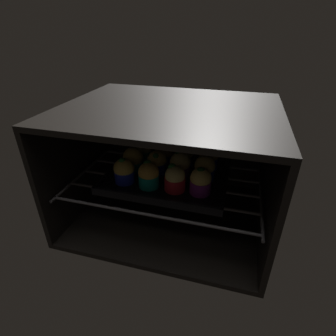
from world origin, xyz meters
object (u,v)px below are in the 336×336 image
Objects in this scene: muffin_row0_col3 at (201,181)px; muffin_row2_col1 at (164,153)px; muffin_row1_col3 at (205,169)px; muffin_row2_col3 at (209,157)px; muffin_row1_col2 at (180,165)px; muffin_row0_col1 at (149,175)px; muffin_row2_col0 at (143,149)px; muffin_row1_col0 at (133,160)px; baking_tray at (168,176)px; muffin_row0_col2 at (175,178)px; muffin_row2_col2 at (184,154)px; muffin_row1_col1 at (157,163)px; muffin_row0_col0 at (124,171)px.

muffin_row0_col3 is 19.69cm from muffin_row2_col1.
muffin_row1_col3 is 7.47cm from muffin_row2_col3.
muffin_row0_col1 is at bearing -134.22° from muffin_row1_col2.
muffin_row2_col0 is (-21.24, 13.76, 0.29)cm from muffin_row0_col3.
muffin_row1_col0 is 0.99× the size of muffin_row1_col3.
muffin_row2_col3 reaches higher than baking_tray.
baking_tray is at bearing -145.78° from muffin_row2_col3.
muffin_row0_col3 is at bearing -31.97° from baking_tray.
muffin_row2_col3 reaches higher than muffin_row0_col3.
muffin_row0_col2 is 0.95× the size of muffin_row2_col2.
muffin_row1_col2 is at bearing -1.59° from muffin_row1_col1.
muffin_row1_col0 is at bearing 90.16° from muffin_row0_col0.
muffin_row2_col0 is at bearing 146.06° from baking_tray.
muffin_row0_col0 is 1.02× the size of muffin_row1_col0.
muffin_row2_col3 is (0.19, 14.25, 0.19)cm from muffin_row0_col3.
muffin_row0_col1 is at bearing -91.00° from muffin_row2_col1.
muffin_row0_col0 and muffin_row0_col2 have the same top height.
muffin_row1_col2 reaches higher than muffin_row1_col0.
muffin_row0_col3 and muffin_row2_col1 have the same top height.
muffin_row1_col3 is 0.94× the size of muffin_row2_col2.
muffin_row1_col0 is at bearing 154.70° from muffin_row0_col2.
muffin_row2_col3 is at bearing 46.00° from muffin_row0_col1.
muffin_row0_col0 is 1.00× the size of muffin_row0_col2.
muffin_row2_col3 is at bearing 89.24° from muffin_row0_col3.
muffin_row1_col2 is at bearing 137.29° from muffin_row0_col3.
muffin_row2_col1 is (-3.17, 7.09, 4.11)cm from baking_tray.
muffin_row1_col2 is (7.11, -0.20, 0.28)cm from muffin_row1_col1.
muffin_row0_col0 is 21.74cm from muffin_row0_col3.
muffin_row2_col3 is at bearing 1.29° from muffin_row2_col0.
muffin_row1_col3 reaches higher than muffin_row1_col0.
muffin_row0_col0 is 19.99cm from muffin_row2_col2.
muffin_row1_col3 is (6.93, 7.20, 0.14)cm from muffin_row0_col2.
muffin_row0_col0 is at bearing -147.31° from baking_tray.
muffin_row2_col0 is 13.76cm from muffin_row2_col2.
muffin_row0_col3 is 0.96× the size of muffin_row1_col2.
muffin_row2_col3 is (11.01, 7.49, 4.33)cm from baking_tray.
muffin_row0_col2 is at bearing -87.74° from muffin_row2_col2.
muffin_row2_col1 reaches higher than muffin_row1_col1.
muffin_row1_col1 is 16.26cm from muffin_row2_col3.
muffin_row0_col1 is 0.94× the size of muffin_row2_col3.
muffin_row1_col2 is at bearing -26.96° from muffin_row2_col0.
muffin_row1_col2 is (-7.15, 6.60, 0.14)cm from muffin_row0_col3.
muffin_row2_col0 reaches higher than muffin_row1_col1.
muffin_row0_col1 and muffin_row2_col1 have the same top height.
muffin_row1_col2 is at bearing 25.13° from muffin_row0_col0.
baking_tray is at bearing 177.52° from muffin_row1_col2.
muffin_row0_col2 is 10.29cm from muffin_row1_col1.
muffin_row0_col2 is 6.93cm from muffin_row0_col3.
muffin_row2_col3 is at bearing 19.22° from muffin_row1_col0.
muffin_row2_col0 is at bearing -178.71° from muffin_row2_col3.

